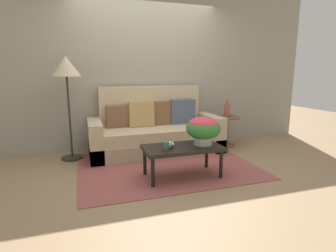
{
  "coord_description": "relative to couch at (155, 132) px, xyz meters",
  "views": [
    {
      "loc": [
        -1.12,
        -3.46,
        1.33
      ],
      "look_at": [
        0.06,
        0.18,
        0.56
      ],
      "focal_mm": 28.77,
      "sensor_mm": 36.0,
      "label": 1
    }
  ],
  "objects": [
    {
      "name": "wall_back",
      "position": [
        -0.04,
        0.45,
        1.06
      ],
      "size": [
        6.4,
        0.12,
        2.79
      ],
      "primitive_type": "cube",
      "color": "gray",
      "rests_on": "ground"
    },
    {
      "name": "snack_bowl",
      "position": [
        -0.14,
        -1.18,
        0.11
      ],
      "size": [
        0.14,
        0.14,
        0.07
      ],
      "color": "silver",
      "rests_on": "coffee_table"
    },
    {
      "name": "potted_plant",
      "position": [
        0.31,
        -1.22,
        0.29
      ],
      "size": [
        0.44,
        0.44,
        0.36
      ],
      "color": "#B7B2A8",
      "rests_on": "coffee_table"
    },
    {
      "name": "floor_lamp",
      "position": [
        -1.34,
        0.02,
        0.99
      ],
      "size": [
        0.43,
        0.43,
        1.57
      ],
      "color": "#2D2823",
      "rests_on": "ground"
    },
    {
      "name": "ground_plane",
      "position": [
        -0.04,
        -0.82,
        -0.34
      ],
      "size": [
        14.0,
        14.0,
        0.0
      ],
      "primitive_type": "plane",
      "color": "#997A56"
    },
    {
      "name": "coffee_mug",
      "position": [
        -0.21,
        -1.29,
        0.12
      ],
      "size": [
        0.13,
        0.08,
        0.1
      ],
      "color": "#3D664C",
      "rests_on": "coffee_table"
    },
    {
      "name": "side_table",
      "position": [
        1.34,
        -0.05,
        0.04
      ],
      "size": [
        0.46,
        0.46,
        0.55
      ],
      "color": "brown",
      "rests_on": "ground"
    },
    {
      "name": "couch",
      "position": [
        0.0,
        0.0,
        0.0
      ],
      "size": [
        2.17,
        0.87,
        1.09
      ],
      "color": "tan",
      "rests_on": "ground"
    },
    {
      "name": "table_vase",
      "position": [
        1.34,
        -0.04,
        0.33
      ],
      "size": [
        0.1,
        0.1,
        0.3
      ],
      "color": "#934C42",
      "rests_on": "side_table"
    },
    {
      "name": "coffee_table",
      "position": [
        0.03,
        -1.21,
        0.03
      ],
      "size": [
        1.0,
        0.52,
        0.41
      ],
      "color": "black",
      "rests_on": "ground"
    },
    {
      "name": "area_rug",
      "position": [
        -0.04,
        -0.76,
        -0.33
      ],
      "size": [
        2.44,
        1.87,
        0.01
      ],
      "primitive_type": "cube",
      "color": "#994C47",
      "rests_on": "ground"
    }
  ]
}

